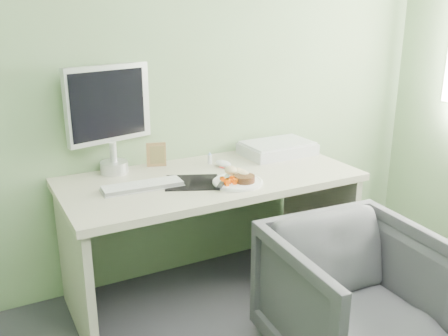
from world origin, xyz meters
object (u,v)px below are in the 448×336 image
scanner (277,149)px  monitor (109,113)px  desk_chair (354,299)px  plate (238,182)px  desk (210,207)px

scanner → monitor: (-1.00, 0.13, 0.30)m
monitor → desk_chair: size_ratio=0.81×
plate → desk_chair: plate is taller
desk → desk_chair: (0.33, -0.83, -0.22)m
desk → desk_chair: bearing=-68.4°
scanner → desk: bearing=-162.8°
desk → scanner: (0.56, 0.18, 0.22)m
desk → desk_chair: size_ratio=2.20×
desk → monitor: (-0.45, 0.32, 0.51)m
plate → monitor: (-0.52, 0.49, 0.33)m
desk → plate: size_ratio=6.10×
desk → scanner: bearing=18.0°
plate → desk_chair: 0.81m
desk_chair → monitor: bearing=128.1°
scanner → monitor: bearing=171.5°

